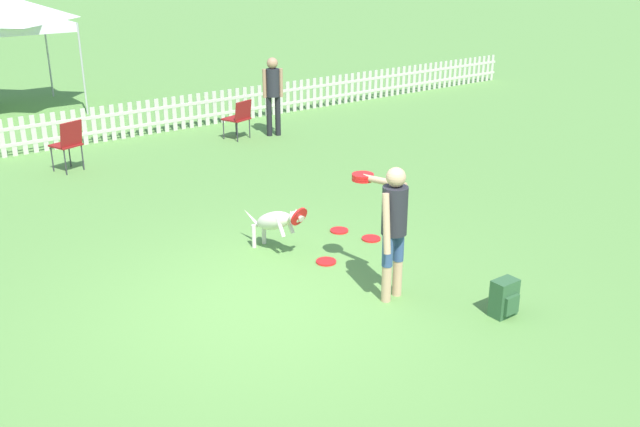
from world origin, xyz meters
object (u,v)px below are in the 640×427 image
(frisbee_near_handler, at_px, (326,262))
(frisbee_midfield, at_px, (339,231))
(leaping_dog, at_px, (276,221))
(frisbee_near_dog, at_px, (371,239))
(folding_chair_center, at_px, (68,141))
(canopy_tent_main, at_px, (0,12))
(handler_person, at_px, (392,217))
(backpack_on_grass, at_px, (504,298))
(folding_chair_blue_left, at_px, (239,116))
(spectator_standing, at_px, (273,89))

(frisbee_near_handler, bearing_deg, frisbee_midfield, 43.17)
(frisbee_midfield, bearing_deg, leaping_dog, -175.86)
(frisbee_near_dog, xyz_separation_m, folding_chair_center, (-2.24, 5.43, 0.53))
(frisbee_near_dog, height_order, frisbee_midfield, same)
(folding_chair_center, bearing_deg, canopy_tent_main, -113.89)
(handler_person, bearing_deg, frisbee_near_dog, 45.77)
(handler_person, distance_m, folding_chair_center, 6.94)
(frisbee_near_dog, xyz_separation_m, backpack_on_grass, (-0.21, -2.44, 0.19))
(frisbee_near_dog, distance_m, backpack_on_grass, 2.45)
(frisbee_near_handler, relative_size, backpack_on_grass, 0.62)
(folding_chair_blue_left, bearing_deg, spectator_standing, 149.69)
(canopy_tent_main, bearing_deg, spectator_standing, -55.82)
(folding_chair_blue_left, bearing_deg, folding_chair_center, -15.33)
(frisbee_near_dog, bearing_deg, frisbee_near_handler, -166.01)
(frisbee_near_handler, distance_m, frisbee_midfield, 1.04)
(handler_person, bearing_deg, frisbee_near_handler, 80.61)
(frisbee_near_dog, bearing_deg, handler_person, -123.28)
(folding_chair_blue_left, bearing_deg, frisbee_midfield, 56.65)
(folding_chair_center, distance_m, canopy_tent_main, 5.78)
(frisbee_midfield, distance_m, folding_chair_center, 5.39)
(frisbee_near_dog, relative_size, spectator_standing, 0.16)
(folding_chair_center, bearing_deg, handler_person, 82.10)
(leaping_dog, height_order, canopy_tent_main, canopy_tent_main)
(spectator_standing, bearing_deg, canopy_tent_main, -32.54)
(frisbee_midfield, xyz_separation_m, folding_chair_blue_left, (1.41, 5.10, 0.47))
(backpack_on_grass, xyz_separation_m, spectator_standing, (2.16, 7.87, 0.76))
(leaping_dog, height_order, spectator_standing, spectator_standing)
(frisbee_near_dog, height_order, backpack_on_grass, backpack_on_grass)
(leaping_dog, bearing_deg, folding_chair_center, -89.86)
(folding_chair_center, bearing_deg, spectator_standing, 160.98)
(leaping_dog, bearing_deg, frisbee_midfield, 173.19)
(frisbee_near_dog, relative_size, folding_chair_blue_left, 0.32)
(canopy_tent_main, bearing_deg, folding_chair_center, -94.84)
(handler_person, distance_m, backpack_on_grass, 1.48)
(leaping_dog, relative_size, backpack_on_grass, 2.67)
(handler_person, relative_size, folding_chair_center, 1.69)
(frisbee_near_handler, relative_size, canopy_tent_main, 0.09)
(frisbee_near_dog, xyz_separation_m, canopy_tent_main, (-1.78, 10.92, 2.27))
(handler_person, relative_size, folding_chair_blue_left, 1.92)
(leaping_dog, height_order, frisbee_midfield, leaping_dog)
(backpack_on_grass, distance_m, spectator_standing, 8.19)
(canopy_tent_main, distance_m, spectator_standing, 6.77)
(frisbee_near_handler, height_order, folding_chair_blue_left, folding_chair_blue_left)
(folding_chair_blue_left, relative_size, canopy_tent_main, 0.30)
(leaping_dog, bearing_deg, frisbee_near_handler, 106.22)
(folding_chair_blue_left, bearing_deg, frisbee_near_handler, 51.62)
(frisbee_midfield, distance_m, backpack_on_grass, 2.92)
(leaping_dog, distance_m, frisbee_near_dog, 1.39)
(leaping_dog, distance_m, frisbee_near_handler, 0.83)
(folding_chair_blue_left, height_order, folding_chair_center, folding_chair_center)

